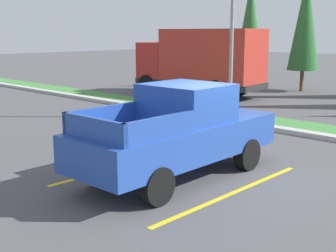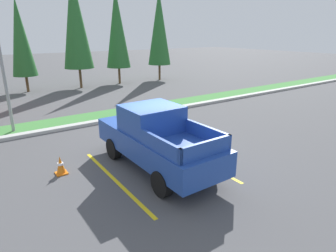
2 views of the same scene
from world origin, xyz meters
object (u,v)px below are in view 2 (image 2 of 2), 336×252
at_px(cypress_tree_rightmost, 117,28).
at_px(traffic_cone, 61,165).
at_px(cypress_tree_center, 20,38).
at_px(pickup_truck_main, 156,138).
at_px(cypress_tree_far_right, 159,28).
at_px(cypress_tree_right_inner, 75,20).

relative_size(cypress_tree_rightmost, traffic_cone, 13.26).
distance_m(cypress_tree_center, traffic_cone, 15.85).
bearing_deg(cypress_tree_rightmost, pickup_truck_main, -111.30).
distance_m(pickup_truck_main, cypress_tree_rightmost, 17.68).
height_order(cypress_tree_center, cypress_tree_rightmost, cypress_tree_rightmost).
bearing_deg(traffic_cone, cypress_tree_center, 84.02).
bearing_deg(cypress_tree_center, cypress_tree_rightmost, -4.20).
height_order(pickup_truck_main, cypress_tree_rightmost, cypress_tree_rightmost).
bearing_deg(pickup_truck_main, traffic_cone, 154.49).
bearing_deg(cypress_tree_rightmost, cypress_tree_far_right, -3.68).
bearing_deg(cypress_tree_center, cypress_tree_far_right, -4.01).
xyz_separation_m(cypress_tree_center, cypress_tree_rightmost, (7.48, -0.55, 0.68)).
distance_m(cypress_tree_right_inner, cypress_tree_far_right, 7.66).
relative_size(cypress_tree_right_inner, traffic_cone, 14.90).
distance_m(cypress_tree_right_inner, cypress_tree_rightmost, 3.60).
bearing_deg(pickup_truck_main, cypress_tree_far_right, 56.80).
distance_m(pickup_truck_main, cypress_tree_far_right, 19.31).
xyz_separation_m(cypress_tree_far_right, traffic_cone, (-13.18, -14.52, -4.48)).
bearing_deg(cypress_tree_right_inner, traffic_cone, -110.72).
distance_m(pickup_truck_main, cypress_tree_center, 16.97).
relative_size(pickup_truck_main, cypress_tree_right_inner, 0.59).
relative_size(pickup_truck_main, traffic_cone, 8.76).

